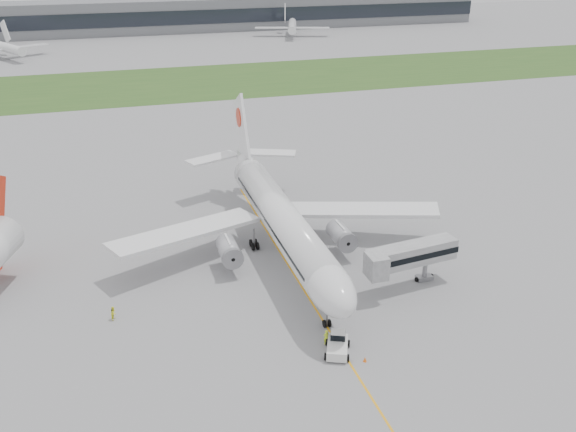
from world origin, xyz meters
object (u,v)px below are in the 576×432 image
object	(u,v)px
airliner	(279,215)
ground_crew_near	(326,337)
pushback_tug	(338,344)
jet_bridge	(407,256)

from	to	relation	value
airliner	ground_crew_near	xyz separation A→B (m)	(-1.24, -23.04, -4.76)
airliner	pushback_tug	distance (m)	25.14
pushback_tug	jet_bridge	size ratio (longest dim) A/B	0.34
jet_bridge	ground_crew_near	world-z (taller)	jet_bridge
pushback_tug	ground_crew_near	size ratio (longest dim) A/B	2.48
ground_crew_near	jet_bridge	bearing A→B (deg)	-152.57
jet_bridge	pushback_tug	bearing A→B (deg)	-149.04
airliner	jet_bridge	size ratio (longest dim) A/B	4.12
pushback_tug	ground_crew_near	distance (m)	1.80
pushback_tug	ground_crew_near	world-z (taller)	pushback_tug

